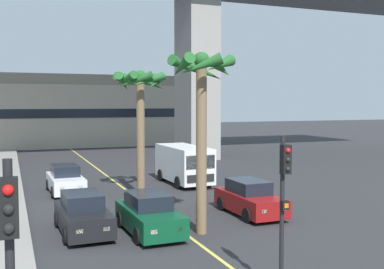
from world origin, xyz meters
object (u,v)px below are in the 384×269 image
at_px(car_queue_second, 83,215).
at_px(delivery_van, 184,163).
at_px(palm_tree_mid_median, 140,96).
at_px(car_queue_fourth, 250,199).
at_px(car_queue_front, 65,180).
at_px(car_queue_third, 149,215).
at_px(traffic_light_median_near, 284,193).
at_px(palm_tree_near_median, 202,95).

height_order(car_queue_second, delivery_van, delivery_van).
height_order(car_queue_second, palm_tree_mid_median, palm_tree_mid_median).
height_order(delivery_van, palm_tree_mid_median, palm_tree_mid_median).
distance_m(car_queue_fourth, palm_tree_mid_median, 8.10).
xyz_separation_m(car_queue_front, palm_tree_mid_median, (3.63, -2.78, 4.70)).
xyz_separation_m(car_queue_second, car_queue_third, (2.39, -0.97, 0.00)).
xyz_separation_m(car_queue_front, delivery_van, (7.23, 0.34, 0.57)).
distance_m(car_queue_second, car_queue_fourth, 7.49).
bearing_deg(car_queue_third, palm_tree_mid_median, 77.34).
bearing_deg(car_queue_second, car_queue_third, -22.10).
distance_m(car_queue_second, car_queue_third, 2.58).
xyz_separation_m(car_queue_second, palm_tree_mid_median, (3.92, 5.87, 4.70)).
xyz_separation_m(car_queue_fourth, delivery_van, (0.04, 8.67, 0.57)).
bearing_deg(palm_tree_mid_median, traffic_light_median_near, -89.46).
bearing_deg(car_queue_front, car_queue_fourth, -49.20).
height_order(car_queue_second, traffic_light_median_near, traffic_light_median_near).
relative_size(car_queue_front, palm_tree_near_median, 0.59).
distance_m(car_queue_third, delivery_van, 11.22).
height_order(car_queue_front, car_queue_third, same).
height_order(car_queue_front, delivery_van, delivery_van).
distance_m(delivery_van, traffic_light_median_near, 17.29).
bearing_deg(car_queue_fourth, palm_tree_near_median, -147.44).
distance_m(car_queue_second, palm_tree_near_median, 6.53).
xyz_separation_m(car_queue_second, palm_tree_near_median, (4.27, -1.73, 4.62)).
xyz_separation_m(traffic_light_median_near, palm_tree_mid_median, (-0.13, 13.75, 2.71)).
bearing_deg(palm_tree_mid_median, car_queue_front, 142.50).
relative_size(car_queue_front, car_queue_second, 1.00).
height_order(car_queue_second, car_queue_third, same).
height_order(car_queue_fourth, delivery_van, delivery_van).
xyz_separation_m(car_queue_third, car_queue_fourth, (5.10, 1.29, 0.00)).
height_order(delivery_van, traffic_light_median_near, traffic_light_median_near).
bearing_deg(palm_tree_near_median, car_queue_second, 157.92).
xyz_separation_m(car_queue_fourth, palm_tree_near_median, (-3.21, -2.05, 4.62)).
bearing_deg(car_queue_second, palm_tree_near_median, -22.08).
relative_size(delivery_van, palm_tree_near_median, 0.76).
height_order(car_queue_third, car_queue_fourth, same).
xyz_separation_m(traffic_light_median_near, palm_tree_near_median, (0.22, 6.15, 2.63)).
relative_size(car_queue_fourth, palm_tree_near_median, 0.59).
bearing_deg(palm_tree_near_median, palm_tree_mid_median, 92.63).
bearing_deg(palm_tree_near_median, car_queue_fourth, 32.56).
xyz_separation_m(delivery_van, palm_tree_mid_median, (-3.60, -3.12, 4.14)).
bearing_deg(traffic_light_median_near, car_queue_fourth, 67.27).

